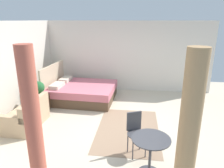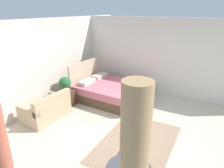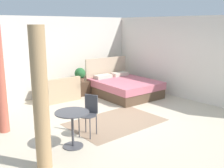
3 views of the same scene
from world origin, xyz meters
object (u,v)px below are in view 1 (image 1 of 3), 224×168
bed (81,92)px  nightstand (42,103)px  potted_plant (38,89)px  balcony_table (150,149)px  couch (26,117)px  cafe_chair_near_window (135,129)px

bed → nightstand: 1.39m
potted_plant → balcony_table: (-2.26, -3.16, -0.24)m
bed → balcony_table: 4.05m
bed → potted_plant: size_ratio=4.70×
couch → balcony_table: bearing=-114.0°
potted_plant → cafe_chair_near_window: size_ratio=0.54×
potted_plant → cafe_chair_near_window: 3.33m
couch → bed: bearing=-24.3°
couch → nightstand: 0.97m
bed → balcony_table: bearing=-147.0°
couch → cafe_chair_near_window: 2.95m
balcony_table → cafe_chair_near_window: (0.61, 0.27, 0.03)m
bed → potted_plant: bed is taller
potted_plant → couch: bearing=-176.8°
potted_plant → cafe_chair_near_window: potted_plant is taller
nightstand → potted_plant: potted_plant is taller
bed → nightstand: bed is taller
potted_plant → balcony_table: bearing=-125.5°
cafe_chair_near_window → bed: bearing=34.8°
couch → potted_plant: size_ratio=2.66×
potted_plant → balcony_table: 3.89m
cafe_chair_near_window → couch: bearing=74.6°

